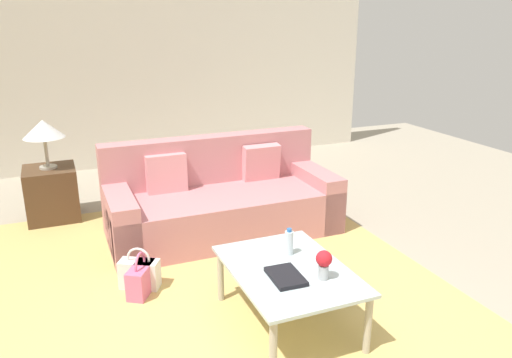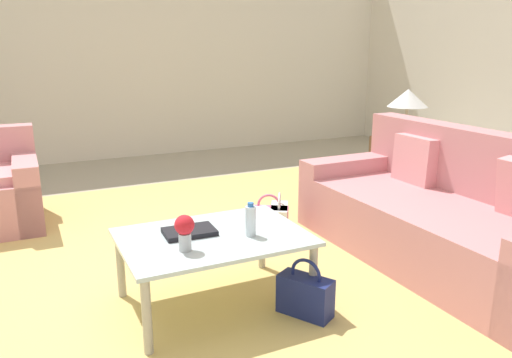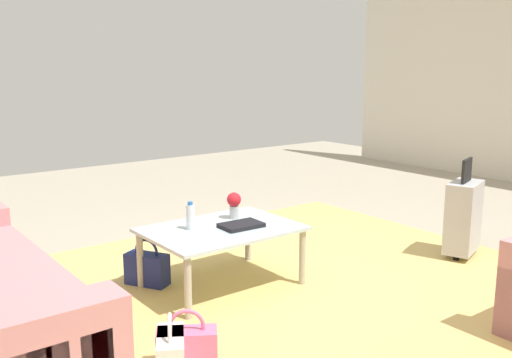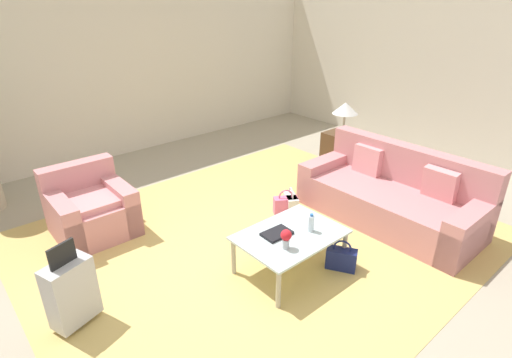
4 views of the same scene
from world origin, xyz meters
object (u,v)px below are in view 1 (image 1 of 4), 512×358
coffee_table (288,275)px  table_lamp (43,130)px  handbag_pink (141,279)px  couch (220,202)px  water_bottle (289,242)px  coffee_table_book (286,276)px  handbag_white (140,273)px  flower_vase (324,262)px  handbag_navy (304,272)px  side_table (52,193)px

coffee_table → table_lamp: (2.80, 1.50, 0.60)m
handbag_pink → coffee_table: bearing=-133.0°
couch → handbag_pink: bearing=134.4°
water_bottle → coffee_table_book: size_ratio=0.67×
handbag_white → handbag_pink: bearing=178.5°
flower_vase → table_lamp: size_ratio=0.39×
table_lamp → water_bottle: bearing=-148.4°
handbag_white → table_lamp: bearing=18.0°
coffee_table → flower_vase: 0.32m
water_bottle → coffee_table_book: 0.38m
coffee_table → flower_vase: size_ratio=5.30×
coffee_table → flower_vase: bearing=-145.7°
flower_vase → handbag_navy: size_ratio=0.57×
coffee_table → handbag_white: coffee_table is taller
flower_vase → water_bottle: bearing=6.8°
coffee_table → couch: bearing=-3.2°
couch → water_bottle: bearing=180.0°
coffee_table_book → handbag_pink: 1.30m
water_bottle → handbag_pink: (0.63, 0.99, -0.41)m
coffee_table → water_bottle: water_bottle is taller
coffee_table → table_lamp: table_lamp is taller
handbag_pink → handbag_white: size_ratio=1.00×
handbag_pink → side_table: bearing=17.1°
side_table → table_lamp: bearing=180.0°
coffee_table_book → side_table: side_table is taller
coffee_table → coffee_table_book: coffee_table_book is taller
table_lamp → handbag_white: size_ratio=1.46×
couch → flower_vase: couch is taller
handbag_navy → table_lamp: bearing=38.1°
handbag_white → couch: bearing=-48.5°
couch → handbag_navy: couch is taller
water_bottle → handbag_white: 1.30m
coffee_table_book → flower_vase: (-0.10, -0.23, 0.11)m
handbag_navy → handbag_white: same height
flower_vase → handbag_pink: 1.55m
water_bottle → handbag_navy: (0.23, -0.26, -0.41)m
couch → coffee_table_book: (-1.93, 0.18, 0.16)m
couch → flower_vase: 2.04m
table_lamp → handbag_pink: bearing=-162.9°
couch → flower_vase: (-2.03, -0.05, 0.27)m
side_table → table_lamp: table_lamp is taller
side_table → table_lamp: size_ratio=1.10×
coffee_table_book → flower_vase: 0.27m
couch → handbag_white: bearing=131.5°
handbag_navy → coffee_table_book: bearing=141.6°
coffee_table → table_lamp: size_ratio=2.08×
table_lamp → handbag_pink: table_lamp is taller
couch → handbag_navy: size_ratio=6.38×
water_bottle → coffee_table_book: bearing=150.6°
coffee_table → flower_vase: flower_vase is taller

